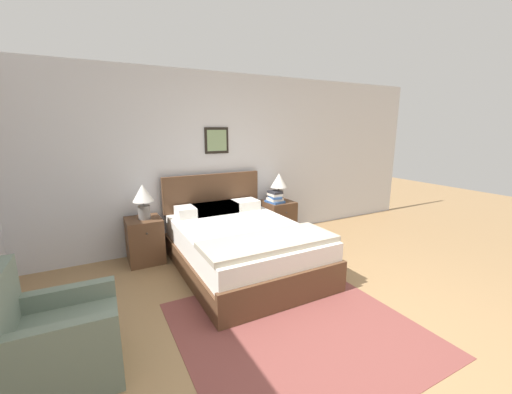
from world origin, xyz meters
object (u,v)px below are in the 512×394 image
at_px(nightstand_by_door, 278,219).
at_px(table_lamp_near_window, 143,197).
at_px(armchair, 56,343).
at_px(nightstand_near_window, 145,240).
at_px(table_lamp_by_door, 279,184).
at_px(bed, 241,245).

height_order(nightstand_by_door, table_lamp_near_window, table_lamp_near_window).
distance_m(armchair, table_lamp_near_window, 2.15).
distance_m(nightstand_by_door, table_lamp_near_window, 2.20).
xyz_separation_m(nightstand_by_door, table_lamp_near_window, (-2.11, -0.02, 0.60)).
bearing_deg(nightstand_near_window, table_lamp_near_window, -39.81).
xyz_separation_m(table_lamp_near_window, table_lamp_by_door, (2.10, 0.00, 0.00)).
bearing_deg(table_lamp_near_window, nightstand_near_window, 140.19).
distance_m(bed, armchair, 2.24).
xyz_separation_m(bed, armchair, (-1.97, -1.06, -0.01)).
height_order(bed, armchair, bed).
xyz_separation_m(armchair, table_lamp_near_window, (0.92, 1.85, 0.60)).
height_order(bed, table_lamp_near_window, bed).
relative_size(armchair, nightstand_near_window, 1.48).
bearing_deg(table_lamp_near_window, bed, -36.77).
relative_size(nightstand_by_door, table_lamp_near_window, 1.30).
xyz_separation_m(nightstand_near_window, table_lamp_by_door, (2.12, -0.02, 0.60)).
bearing_deg(bed, armchair, -151.61).
relative_size(table_lamp_near_window, table_lamp_by_door, 1.00).
relative_size(armchair, table_lamp_near_window, 1.93).
height_order(bed, nightstand_by_door, bed).
xyz_separation_m(armchair, table_lamp_by_door, (3.03, 1.85, 0.60)).
height_order(bed, table_lamp_by_door, bed).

